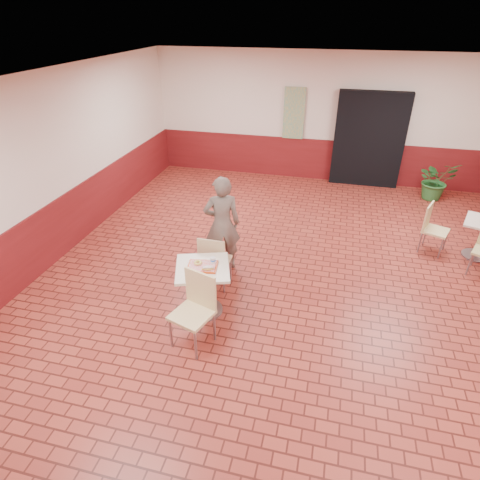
% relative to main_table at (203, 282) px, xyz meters
% --- Properties ---
extents(room_shell, '(8.01, 10.01, 3.01)m').
position_rel_main_table_xyz_m(room_shell, '(1.07, 0.64, 0.99)').
color(room_shell, maroon).
rests_on(room_shell, ground).
extents(wainscot_band, '(8.00, 10.00, 1.00)m').
position_rel_main_table_xyz_m(wainscot_band, '(1.07, 0.64, -0.01)').
color(wainscot_band, maroon).
rests_on(wainscot_band, ground).
extents(corridor_doorway, '(1.60, 0.22, 2.20)m').
position_rel_main_table_xyz_m(corridor_doorway, '(2.27, 5.52, 0.59)').
color(corridor_doorway, black).
rests_on(corridor_doorway, ground).
extents(promo_poster, '(0.50, 0.03, 1.20)m').
position_rel_main_table_xyz_m(promo_poster, '(0.47, 5.58, 1.09)').
color(promo_poster, gray).
rests_on(promo_poster, wainscot_band).
extents(main_table, '(0.71, 0.71, 0.75)m').
position_rel_main_table_xyz_m(main_table, '(0.00, 0.00, 0.00)').
color(main_table, beige).
rests_on(main_table, ground).
extents(chair_main_front, '(0.58, 0.58, 1.00)m').
position_rel_main_table_xyz_m(chair_main_front, '(0.09, -0.57, 0.05)').
color(chair_main_front, '#E3CA88').
rests_on(chair_main_front, ground).
extents(chair_main_back, '(0.43, 0.43, 0.91)m').
position_rel_main_table_xyz_m(chair_main_back, '(-0.02, 0.58, 0.00)').
color(chair_main_back, tan).
rests_on(chair_main_back, ground).
extents(customer, '(0.69, 0.58, 1.61)m').
position_rel_main_table_xyz_m(customer, '(-0.06, 1.16, 0.30)').
color(customer, '#64594E').
rests_on(customer, ground).
extents(serving_tray, '(0.40, 0.31, 0.02)m').
position_rel_main_table_xyz_m(serving_tray, '(0.00, 0.00, 0.26)').
color(serving_tray, '#AE320D').
rests_on(serving_tray, main_table).
extents(ring_donut, '(0.15, 0.15, 0.04)m').
position_rel_main_table_xyz_m(ring_donut, '(-0.07, 0.03, 0.29)').
color(ring_donut, '#D9BF4F').
rests_on(ring_donut, serving_tray).
extents(long_john_donut, '(0.17, 0.12, 0.05)m').
position_rel_main_table_xyz_m(long_john_donut, '(0.10, -0.08, 0.29)').
color(long_john_donut, gold).
rests_on(long_john_donut, serving_tray).
extents(paper_cup, '(0.07, 0.07, 0.09)m').
position_rel_main_table_xyz_m(paper_cup, '(0.12, 0.09, 0.32)').
color(paper_cup, silver).
rests_on(paper_cup, serving_tray).
extents(chair_second_left, '(0.53, 0.53, 0.87)m').
position_rel_main_table_xyz_m(chair_second_left, '(3.36, 2.56, -0.02)').
color(chair_second_left, '#E4CF89').
rests_on(chair_second_left, ground).
extents(potted_plant, '(1.01, 0.95, 0.89)m').
position_rel_main_table_xyz_m(potted_plant, '(3.81, 4.99, -0.06)').
color(potted_plant, '#29682B').
rests_on(potted_plant, ground).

